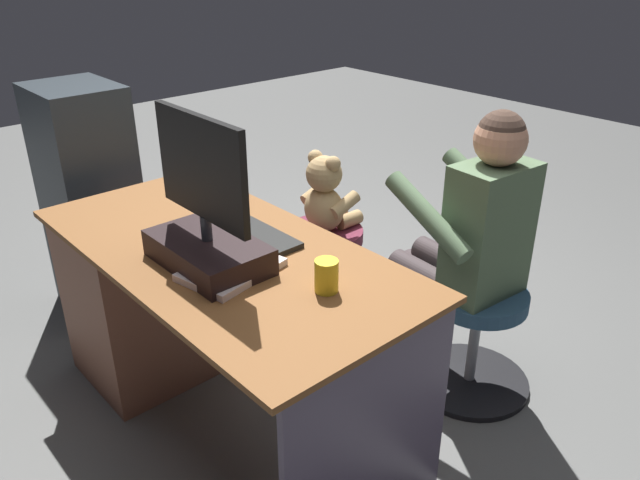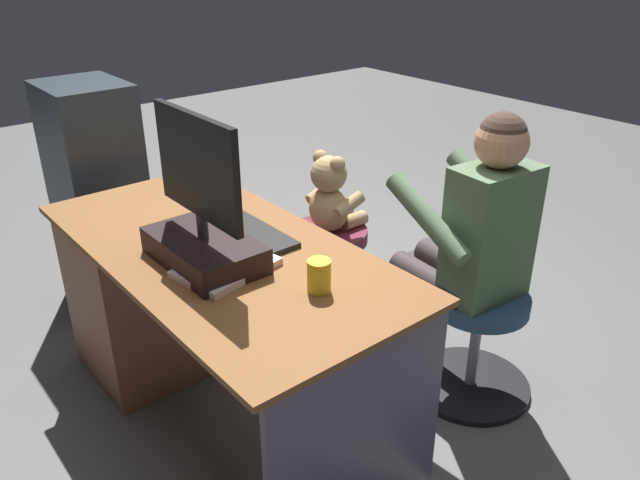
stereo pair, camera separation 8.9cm
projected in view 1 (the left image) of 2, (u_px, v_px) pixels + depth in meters
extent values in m
plane|color=#5B5C5A|center=(317.00, 370.00, 2.75)|extent=(10.00, 10.00, 0.00)
cube|color=brown|center=(221.00, 251.00, 2.15)|extent=(1.52, 0.74, 0.02)
cube|color=brown|center=(161.00, 289.00, 2.66)|extent=(0.49, 0.68, 0.73)
cube|color=#4C4258|center=(372.00, 451.00, 1.83)|extent=(0.02, 0.67, 0.73)
cube|color=black|center=(208.00, 252.00, 2.02)|extent=(0.42, 0.25, 0.09)
cylinder|color=#333338|center=(206.00, 228.00, 1.99)|extent=(0.04, 0.04, 0.08)
cube|color=black|center=(201.00, 167.00, 1.90)|extent=(0.46, 0.02, 0.33)
cube|color=black|center=(205.00, 166.00, 1.90)|extent=(0.42, 0.00, 0.30)
cube|color=black|center=(252.00, 232.00, 2.24)|extent=(0.42, 0.14, 0.02)
ellipsoid|color=#1F2F1F|center=(210.00, 203.00, 2.47)|extent=(0.06, 0.10, 0.04)
cylinder|color=yellow|center=(326.00, 276.00, 1.87)|extent=(0.07, 0.07, 0.10)
cube|color=black|center=(185.00, 227.00, 2.28)|extent=(0.09, 0.16, 0.02)
cube|color=silver|center=(231.00, 270.00, 1.99)|extent=(0.27, 0.34, 0.02)
cylinder|color=black|center=(324.00, 308.00, 3.19)|extent=(0.46, 0.46, 0.03)
cylinder|color=gray|center=(324.00, 274.00, 3.10)|extent=(0.04, 0.04, 0.37)
cylinder|color=maroon|center=(324.00, 235.00, 3.00)|extent=(0.38, 0.38, 0.06)
ellipsoid|color=tan|center=(324.00, 209.00, 2.94)|extent=(0.20, 0.17, 0.22)
sphere|color=tan|center=(324.00, 174.00, 2.86)|extent=(0.17, 0.17, 0.17)
sphere|color=beige|center=(335.00, 173.00, 2.91)|extent=(0.06, 0.06, 0.06)
sphere|color=tan|center=(333.00, 164.00, 2.80)|extent=(0.07, 0.07, 0.07)
sphere|color=tan|center=(315.00, 157.00, 2.88)|extent=(0.07, 0.07, 0.07)
cylinder|color=tan|center=(345.00, 205.00, 2.88)|extent=(0.06, 0.16, 0.11)
cylinder|color=tan|center=(316.00, 192.00, 3.01)|extent=(0.06, 0.16, 0.11)
cylinder|color=tan|center=(349.00, 220.00, 3.01)|extent=(0.07, 0.13, 0.07)
cylinder|color=tan|center=(334.00, 213.00, 3.08)|extent=(0.07, 0.13, 0.07)
cylinder|color=black|center=(469.00, 380.00, 2.67)|extent=(0.50, 0.50, 0.03)
cylinder|color=gray|center=(474.00, 342.00, 2.58)|extent=(0.04, 0.04, 0.37)
cylinder|color=#2E516D|center=(480.00, 298.00, 2.49)|extent=(0.39, 0.39, 0.06)
cube|color=#57704F|center=(488.00, 231.00, 2.36)|extent=(0.23, 0.34, 0.53)
sphere|color=tan|center=(500.00, 140.00, 2.20)|extent=(0.19, 0.19, 0.19)
sphere|color=#47342A|center=(501.00, 135.00, 2.19)|extent=(0.18, 0.18, 0.18)
cylinder|color=#57704F|center=(428.00, 216.00, 2.28)|extent=(0.42, 0.11, 0.25)
cylinder|color=#57704F|center=(482.00, 188.00, 2.54)|extent=(0.42, 0.11, 0.25)
cylinder|color=#3E3335|center=(428.00, 279.00, 2.52)|extent=(0.39, 0.14, 0.11)
cylinder|color=#3E3335|center=(388.00, 313.00, 2.75)|extent=(0.10, 0.10, 0.46)
cylinder|color=#3E3335|center=(452.00, 264.00, 2.64)|extent=(0.39, 0.14, 0.11)
cylinder|color=#3E3335|center=(411.00, 298.00, 2.86)|extent=(0.10, 0.10, 0.46)
cube|color=#282F35|center=(91.00, 201.00, 3.03)|extent=(0.44, 0.36, 1.13)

